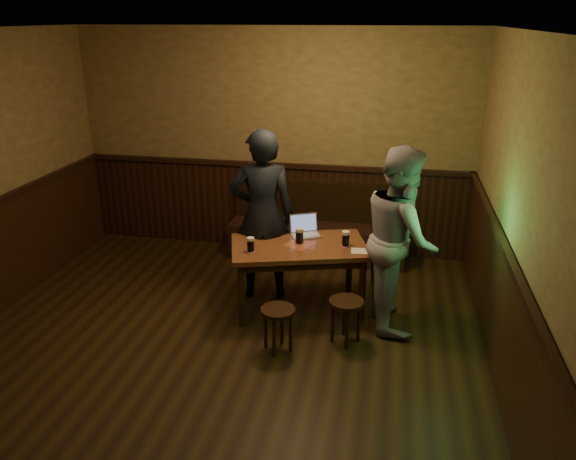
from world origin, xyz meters
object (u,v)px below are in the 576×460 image
(stool_left, at_px, (278,317))
(pint_left, at_px, (251,245))
(person_suit, at_px, (263,215))
(person_grey, at_px, (400,238))
(laptop, at_px, (305,230))
(stool_right, at_px, (346,309))
(pint_right, at_px, (346,239))
(bench, at_px, (317,234))
(pub_table, at_px, (299,253))
(pint_mid, at_px, (299,236))

(stool_left, distance_m, pint_left, 0.82)
(person_suit, xyz_separation_m, person_grey, (1.44, -0.31, -0.03))
(stool_left, distance_m, person_suit, 1.27)
(stool_left, distance_m, laptop, 1.19)
(stool_right, height_order, pint_right, pint_right)
(pint_left, xyz_separation_m, person_suit, (0.00, 0.51, 0.13))
(bench, distance_m, pub_table, 1.42)
(stool_left, xyz_separation_m, stool_right, (0.60, 0.25, 0.01))
(stool_left, distance_m, pint_mid, 0.97)
(pint_mid, xyz_separation_m, laptop, (0.01, 0.26, -0.03))
(pint_mid, distance_m, laptop, 0.26)
(stool_right, distance_m, laptop, 1.09)
(pint_left, distance_m, pint_right, 0.96)
(pint_left, relative_size, pint_mid, 0.91)
(bench, bearing_deg, person_grey, -55.44)
(bench, relative_size, pub_table, 1.44)
(pint_left, height_order, laptop, laptop)
(pub_table, height_order, laptop, laptop)
(pint_left, xyz_separation_m, pint_right, (0.90, 0.32, 0.00))
(stool_right, bearing_deg, bench, 105.67)
(laptop, distance_m, person_suit, 0.47)
(stool_left, bearing_deg, pint_mid, 86.68)
(pint_mid, bearing_deg, person_grey, -5.75)
(pint_mid, relative_size, person_grey, 0.09)
(bench, xyz_separation_m, pub_table, (-0.00, -1.39, 0.32))
(pint_mid, height_order, person_suit, person_suit)
(laptop, bearing_deg, pint_right, -52.14)
(pub_table, bearing_deg, person_suit, 133.89)
(stool_left, distance_m, pint_right, 1.11)
(person_suit, height_order, person_grey, person_suit)
(stool_right, bearing_deg, person_suit, 140.63)
(bench, height_order, stool_left, bench)
(pint_mid, bearing_deg, stool_right, -47.28)
(bench, bearing_deg, stool_right, -74.33)
(pint_mid, bearing_deg, pub_table, -88.42)
(pint_right, bearing_deg, stool_right, -82.69)
(pint_mid, distance_m, person_grey, 1.01)
(person_grey, bearing_deg, stool_right, 126.57)
(pint_mid, bearing_deg, laptop, 86.86)
(stool_left, height_order, person_grey, person_grey)
(stool_left, relative_size, person_grey, 0.24)
(pint_mid, relative_size, pint_right, 1.03)
(laptop, bearing_deg, bench, 65.90)
(person_grey, bearing_deg, person_suit, 67.14)
(laptop, bearing_deg, pub_table, -117.39)
(bench, distance_m, pint_left, 1.78)
(pint_right, bearing_deg, pint_mid, -177.18)
(laptop, bearing_deg, stool_left, -118.08)
(stool_left, height_order, pint_mid, pint_mid)
(pub_table, distance_m, laptop, 0.33)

